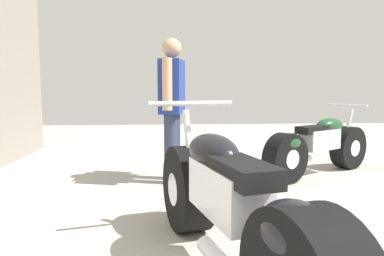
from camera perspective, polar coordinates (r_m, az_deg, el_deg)
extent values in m
plane|color=#A8A399|center=(3.15, 8.42, -13.30)|extent=(15.72, 15.72, 0.00)
cylinder|color=black|center=(2.67, -0.64, -9.65)|extent=(0.38, 0.67, 0.63)
cylinder|color=silver|center=(2.67, -0.64, -9.65)|extent=(0.29, 0.29, 0.24)
cube|color=silver|center=(1.98, 5.68, -10.00)|extent=(0.38, 0.67, 0.28)
ellipsoid|color=black|center=(2.13, 3.37, -3.88)|extent=(0.37, 0.56, 0.22)
cube|color=black|center=(1.79, 8.05, -6.89)|extent=(0.33, 0.51, 0.10)
ellipsoid|color=black|center=(1.42, 17.03, -16.01)|extent=(0.35, 0.48, 0.24)
cylinder|color=silver|center=(2.57, -0.39, -3.50)|extent=(0.11, 0.25, 0.58)
cylinder|color=silver|center=(2.50, -0.12, 3.98)|extent=(0.60, 0.18, 0.04)
cylinder|color=black|center=(5.18, 23.85, -2.87)|extent=(0.59, 0.47, 0.56)
cylinder|color=silver|center=(5.18, 23.85, -2.87)|extent=(0.29, 0.29, 0.21)
cylinder|color=black|center=(4.14, 14.82, -4.70)|extent=(0.59, 0.47, 0.56)
cylinder|color=silver|center=(4.14, 14.82, -4.70)|extent=(0.29, 0.29, 0.21)
cube|color=silver|center=(4.62, 19.91, -1.75)|extent=(0.59, 0.48, 0.25)
ellipsoid|color=#1E4728|center=(4.76, 21.30, 0.34)|extent=(0.51, 0.44, 0.19)
cube|color=black|center=(4.47, 18.83, -0.25)|extent=(0.46, 0.39, 0.09)
ellipsoid|color=#1E4728|center=(4.14, 15.27, -2.22)|extent=(0.45, 0.40, 0.21)
cylinder|color=silver|center=(5.12, 23.77, 0.02)|extent=(0.21, 0.15, 0.51)
cylinder|color=silver|center=(5.06, 23.72, 3.37)|extent=(0.31, 0.48, 0.03)
cylinder|color=silver|center=(4.52, 16.61, -4.94)|extent=(0.45, 0.32, 0.08)
cylinder|color=#2D3851|center=(3.96, -3.44, -3.38)|extent=(0.18, 0.18, 0.78)
cylinder|color=#2D3851|center=(4.15, -2.93, -2.94)|extent=(0.18, 0.18, 0.78)
cube|color=navy|center=(4.00, -3.24, 6.64)|extent=(0.32, 0.47, 0.60)
cylinder|color=tan|center=(3.74, -4.02, 7.05)|extent=(0.13, 0.13, 0.55)
cylinder|color=tan|center=(4.27, -2.56, 6.94)|extent=(0.13, 0.13, 0.55)
sphere|color=tan|center=(4.03, -3.27, 12.75)|extent=(0.22, 0.22, 0.22)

